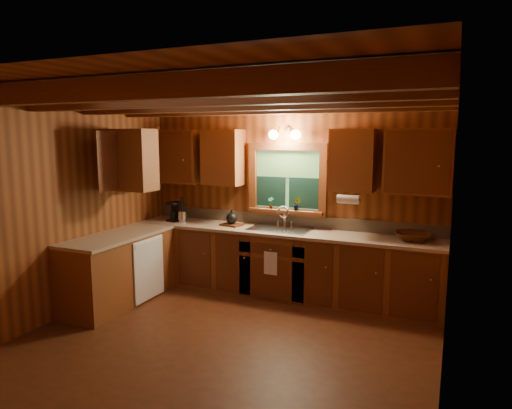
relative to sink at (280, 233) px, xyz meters
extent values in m
plane|color=#4D2612|center=(0.00, -1.60, -0.86)|extent=(4.20, 4.20, 0.00)
plane|color=brown|center=(0.00, -1.60, 1.74)|extent=(4.20, 4.20, 0.00)
plane|color=brown|center=(0.00, 0.30, 0.44)|extent=(4.20, 0.00, 4.20)
plane|color=brown|center=(0.00, -3.50, 0.44)|extent=(4.20, 0.00, 4.20)
plane|color=brown|center=(-2.10, -1.60, 0.44)|extent=(0.00, 3.80, 3.80)
plane|color=brown|center=(2.10, -1.60, 0.44)|extent=(0.00, 3.80, 3.80)
cube|color=brown|center=(0.00, -2.80, 1.63)|extent=(4.20, 0.14, 0.18)
cube|color=brown|center=(0.00, -2.00, 1.63)|extent=(4.20, 0.14, 0.18)
cube|color=brown|center=(0.00, -1.20, 1.63)|extent=(4.20, 0.14, 0.18)
cube|color=brown|center=(0.00, -0.40, 1.63)|extent=(4.20, 0.14, 0.18)
cube|color=brown|center=(0.00, -0.01, -0.43)|extent=(4.20, 0.62, 0.86)
cube|color=brown|center=(-1.79, -1.12, -0.43)|extent=(0.62, 1.60, 0.86)
cube|color=tan|center=(0.00, -0.01, 0.02)|extent=(4.20, 0.66, 0.04)
cube|color=tan|center=(-1.78, -1.12, 0.02)|extent=(0.64, 1.60, 0.04)
cube|color=tan|center=(0.00, 0.28, 0.12)|extent=(4.20, 0.02, 0.16)
cube|color=white|center=(-1.47, -0.92, -0.43)|extent=(0.02, 0.60, 0.80)
cube|color=brown|center=(-1.70, 0.13, 0.98)|extent=(0.78, 0.34, 0.78)
cube|color=brown|center=(-0.92, 0.13, 0.98)|extent=(0.55, 0.34, 0.78)
cube|color=brown|center=(0.92, 0.13, 0.98)|extent=(0.55, 0.34, 0.78)
cube|color=brown|center=(1.70, 0.13, 0.98)|extent=(0.78, 0.34, 0.78)
cube|color=brown|center=(-1.93, -0.92, 0.98)|extent=(0.34, 1.10, 0.78)
cube|color=brown|center=(0.00, 0.26, 1.14)|extent=(1.12, 0.08, 0.10)
cube|color=brown|center=(0.00, 0.26, 0.24)|extent=(1.12, 0.08, 0.10)
cube|color=brown|center=(-0.51, 0.26, 0.69)|extent=(0.10, 0.08, 0.80)
cube|color=brown|center=(0.51, 0.26, 0.69)|extent=(0.10, 0.08, 0.80)
cube|color=#407330|center=(0.00, 0.29, 0.69)|extent=(0.92, 0.01, 0.80)
cube|color=#102E27|center=(-0.24, 0.27, 0.52)|extent=(0.42, 0.02, 0.42)
cube|color=#102E27|center=(0.24, 0.27, 0.52)|extent=(0.42, 0.02, 0.42)
cylinder|color=black|center=(0.00, 0.27, 0.71)|extent=(0.92, 0.01, 0.01)
cube|color=brown|center=(0.00, 0.22, 0.26)|extent=(1.06, 0.14, 0.04)
cylinder|color=black|center=(0.00, 0.26, 1.37)|extent=(0.08, 0.03, 0.08)
cylinder|color=black|center=(-0.10, 0.20, 1.37)|extent=(0.09, 0.17, 0.08)
cylinder|color=black|center=(0.10, 0.20, 1.37)|extent=(0.09, 0.17, 0.08)
sphere|color=#FFE0A5|center=(-0.16, 0.14, 1.30)|extent=(0.13, 0.13, 0.13)
sphere|color=#FFE0A5|center=(0.16, 0.14, 1.30)|extent=(0.13, 0.13, 0.13)
cylinder|color=white|center=(0.92, -0.07, 0.51)|extent=(0.27, 0.11, 0.11)
cube|color=white|center=(0.00, -0.34, -0.34)|extent=(0.18, 0.01, 0.30)
cube|color=silver|center=(0.00, 0.00, 0.05)|extent=(0.82, 0.48, 0.02)
cube|color=#262628|center=(-0.19, 0.00, -0.02)|extent=(0.34, 0.40, 0.14)
cube|color=#262628|center=(0.19, 0.00, -0.02)|extent=(0.34, 0.40, 0.14)
cylinder|color=silver|center=(0.00, 0.18, 0.15)|extent=(0.04, 0.04, 0.22)
torus|color=silver|center=(0.00, 0.12, 0.26)|extent=(0.16, 0.02, 0.16)
cube|color=black|center=(-1.65, -0.04, 0.06)|extent=(0.16, 0.19, 0.03)
cube|color=black|center=(-1.65, 0.02, 0.19)|extent=(0.16, 0.07, 0.27)
cube|color=black|center=(-1.65, -0.06, 0.31)|extent=(0.16, 0.18, 0.04)
cylinder|color=black|center=(-1.65, -0.06, 0.13)|extent=(0.10, 0.10, 0.12)
cylinder|color=silver|center=(-1.50, -0.06, 0.12)|extent=(0.13, 0.13, 0.16)
cylinder|color=black|center=(-1.52, -0.07, 0.29)|extent=(0.03, 0.04, 0.24)
cylinder|color=black|center=(-1.50, -0.06, 0.29)|extent=(0.01, 0.01, 0.24)
cylinder|color=black|center=(-1.49, -0.05, 0.29)|extent=(0.03, 0.04, 0.24)
cylinder|color=black|center=(-1.47, -0.04, 0.29)|extent=(0.05, 0.06, 0.23)
cube|color=#522611|center=(-0.72, -0.02, 0.06)|extent=(0.33, 0.26, 0.03)
sphere|color=black|center=(-0.72, -0.02, 0.15)|extent=(0.16, 0.16, 0.16)
cylinder|color=black|center=(-0.72, -0.02, 0.25)|extent=(0.03, 0.03, 0.04)
imported|color=#48230C|center=(1.69, 0.02, 0.09)|extent=(0.46, 0.46, 0.10)
imported|color=#522611|center=(-0.22, 0.21, 0.37)|extent=(0.09, 0.07, 0.16)
imported|color=#522611|center=(0.17, 0.20, 0.37)|extent=(0.11, 0.10, 0.17)
camera|label=1|loc=(2.11, -5.61, 1.28)|focal=31.99mm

